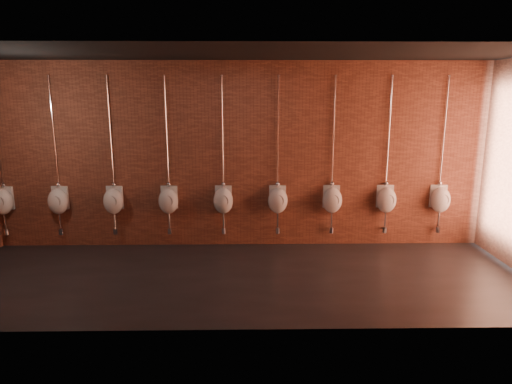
% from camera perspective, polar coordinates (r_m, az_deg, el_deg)
% --- Properties ---
extents(ground, '(8.50, 8.50, 0.00)m').
position_cam_1_polar(ground, '(6.88, -2.12, -10.65)').
color(ground, black).
rests_on(ground, ground).
extents(room_shell, '(8.54, 3.04, 3.22)m').
position_cam_1_polar(room_shell, '(6.36, -2.27, 6.24)').
color(room_shell, black).
rests_on(room_shell, ground).
extents(urinal_0, '(0.38, 0.34, 2.71)m').
position_cam_1_polar(urinal_0, '(8.98, -29.10, -0.92)').
color(urinal_0, silver).
rests_on(urinal_0, ground).
extents(urinal_1, '(0.38, 0.34, 2.71)m').
position_cam_1_polar(urinal_1, '(8.57, -23.49, -0.94)').
color(urinal_1, silver).
rests_on(urinal_1, ground).
extents(urinal_2, '(0.38, 0.34, 2.71)m').
position_cam_1_polar(urinal_2, '(8.26, -17.39, -0.96)').
color(urinal_2, silver).
rests_on(urinal_2, ground).
extents(urinal_3, '(0.38, 0.34, 2.71)m').
position_cam_1_polar(urinal_3, '(8.04, -10.89, -0.96)').
color(urinal_3, silver).
rests_on(urinal_3, ground).
extents(urinal_4, '(0.38, 0.34, 2.71)m').
position_cam_1_polar(urinal_4, '(7.93, -4.12, -0.94)').
color(urinal_4, silver).
rests_on(urinal_4, ground).
extents(urinal_5, '(0.38, 0.34, 2.71)m').
position_cam_1_polar(urinal_5, '(7.94, 2.74, -0.92)').
color(urinal_5, silver).
rests_on(urinal_5, ground).
extents(urinal_6, '(0.38, 0.34, 2.71)m').
position_cam_1_polar(urinal_6, '(8.05, 9.50, -0.88)').
color(urinal_6, silver).
rests_on(urinal_6, ground).
extents(urinal_7, '(0.38, 0.34, 2.71)m').
position_cam_1_polar(urinal_7, '(8.28, 15.98, -0.83)').
color(urinal_7, silver).
rests_on(urinal_7, ground).
extents(urinal_8, '(0.38, 0.34, 2.71)m').
position_cam_1_polar(urinal_8, '(8.60, 22.03, -0.77)').
color(urinal_8, silver).
rests_on(urinal_8, ground).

